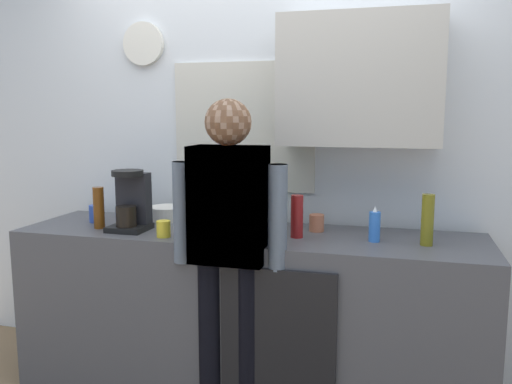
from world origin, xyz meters
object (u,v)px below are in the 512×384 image
object	(u,v)px
coffee_maker	(131,203)
bottle_dark_sauce	(124,203)
bottle_olive_oil	(427,220)
cup_yellow_cup	(163,229)
bottle_red_vinegar	(297,216)
bottle_clear_soda	(219,205)
mixing_bowl	(167,213)
person_guest	(229,236)
bottle_amber_beer	(99,208)
cup_terracotta_mug	(317,223)
potted_plant	(266,204)
dish_soap	(375,226)
person_at_sink	(229,236)
cup_blue_mug	(97,214)

from	to	relation	value
coffee_maker	bottle_dark_sauce	xyz separation A→B (m)	(-0.21, 0.29, -0.06)
bottle_olive_oil	cup_yellow_cup	size ratio (longest dim) A/B	2.94
bottle_red_vinegar	cup_yellow_cup	world-z (taller)	bottle_red_vinegar
coffee_maker	bottle_red_vinegar	size ratio (longest dim) A/B	1.50
bottle_clear_soda	mixing_bowl	world-z (taller)	bottle_clear_soda
bottle_olive_oil	bottle_red_vinegar	bearing A→B (deg)	-179.39
bottle_dark_sauce	mixing_bowl	bearing A→B (deg)	1.34
person_guest	bottle_red_vinegar	bearing A→B (deg)	-108.91
bottle_amber_beer	cup_terracotta_mug	size ratio (longest dim) A/B	2.50
bottle_dark_sauce	potted_plant	bearing A→B (deg)	-1.69
dish_soap	cup_terracotta_mug	bearing A→B (deg)	154.00
bottle_olive_oil	person_guest	world-z (taller)	person_guest
potted_plant	bottle_olive_oil	bearing A→B (deg)	-13.26
dish_soap	person_guest	distance (m)	0.72
bottle_amber_beer	cup_yellow_cup	xyz separation A→B (m)	(0.43, -0.10, -0.07)
coffee_maker	bottle_dark_sauce	world-z (taller)	coffee_maker
bottle_amber_beer	person_at_sink	distance (m)	0.84
coffee_maker	cup_blue_mug	xyz separation A→B (m)	(-0.30, 0.13, -0.10)
bottle_dark_sauce	dish_soap	xyz separation A→B (m)	(1.51, -0.22, -0.01)
bottle_olive_oil	mixing_bowl	world-z (taller)	bottle_olive_oil
bottle_olive_oil	cup_yellow_cup	world-z (taller)	bottle_olive_oil
bottle_amber_beer	bottle_clear_soda	bearing A→B (deg)	11.87
cup_terracotta_mug	dish_soap	xyz separation A→B (m)	(0.31, -0.15, 0.03)
cup_blue_mug	cup_yellow_cup	bearing A→B (deg)	-24.06
bottle_dark_sauce	cup_terracotta_mug	bearing A→B (deg)	-3.08
bottle_amber_beer	bottle_dark_sauce	distance (m)	0.31
dish_soap	mixing_bowl	bearing A→B (deg)	169.65
mixing_bowl	dish_soap	size ratio (longest dim) A/B	1.22
bottle_amber_beer	cup_terracotta_mug	world-z (taller)	bottle_amber_beer
cup_yellow_cup	mixing_bowl	world-z (taller)	cup_yellow_cup
cup_blue_mug	coffee_maker	bearing A→B (deg)	-23.15
bottle_olive_oil	dish_soap	xyz separation A→B (m)	(-0.25, 0.01, -0.05)
cup_terracotta_mug	dish_soap	world-z (taller)	dish_soap
coffee_maker	cup_terracotta_mug	distance (m)	1.02
dish_soap	person_guest	bearing A→B (deg)	-157.73
bottle_clear_soda	potted_plant	bearing A→B (deg)	32.74
dish_soap	person_guest	xyz separation A→B (m)	(-0.67, -0.27, -0.03)
mixing_bowl	bottle_amber_beer	bearing A→B (deg)	-129.82
cup_blue_mug	dish_soap	size ratio (longest dim) A/B	0.56
bottle_red_vinegar	mixing_bowl	world-z (taller)	bottle_red_vinegar
potted_plant	cup_yellow_cup	bearing A→B (deg)	-139.80
dish_soap	person_at_sink	size ratio (longest dim) A/B	0.11
person_at_sink	dish_soap	bearing A→B (deg)	19.91
bottle_amber_beer	cup_terracotta_mug	distance (m)	1.20
mixing_bowl	person_guest	xyz separation A→B (m)	(0.55, -0.50, 0.01)
person_guest	coffee_maker	bearing A→B (deg)	11.04
cup_yellow_cup	person_at_sink	xyz separation A→B (m)	(0.38, -0.09, 0.01)
bottle_amber_beer	cup_terracotta_mug	xyz separation A→B (m)	(1.17, 0.25, -0.07)
bottle_red_vinegar	cup_yellow_cup	bearing A→B (deg)	-165.53
mixing_bowl	potted_plant	size ratio (longest dim) A/B	0.96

